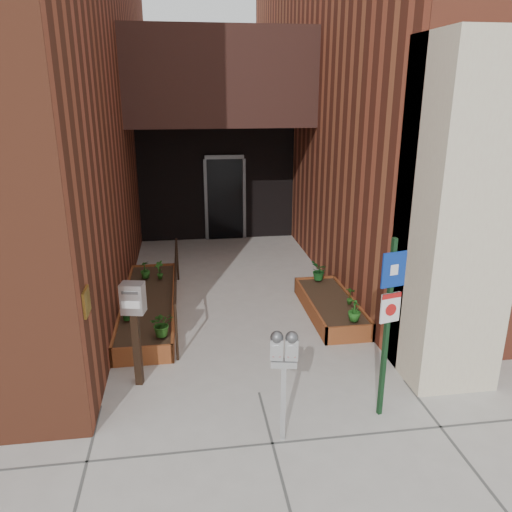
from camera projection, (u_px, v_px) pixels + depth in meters
name	position (u px, v px, depth m)	size (l,w,h in m)	color
ground	(259.00, 393.00, 6.50)	(80.00, 80.00, 0.00)	#9E9991
architecture	(206.00, 34.00, 11.38)	(20.00, 14.60, 10.00)	brown
planter_left	(149.00, 306.00, 8.78)	(0.90, 3.60, 0.30)	brown
planter_right	(330.00, 307.00, 8.74)	(0.80, 2.20, 0.30)	brown
handrail	(176.00, 273.00, 8.61)	(0.04, 3.34, 0.90)	black
parking_meter	(284.00, 357.00, 5.32)	(0.31, 0.17, 1.34)	#B7B8BA
sign_post	(389.00, 311.00, 5.64)	(0.30, 0.11, 2.23)	#123218
payment_dropbox	(134.00, 313.00, 6.38)	(0.32, 0.27, 1.45)	black
shrub_left_a	(162.00, 324.00, 7.31)	(0.34, 0.34, 0.38)	#215016
shrub_left_b	(125.00, 309.00, 7.83)	(0.20, 0.20, 0.36)	#1A5C1A
shrub_left_c	(145.00, 270.00, 9.61)	(0.19, 0.19, 0.33)	#1E5117
shrub_left_d	(159.00, 270.00, 9.55)	(0.19, 0.19, 0.36)	#24611B
shrub_right_a	(355.00, 310.00, 7.80)	(0.20, 0.20, 0.36)	#1F5B1A
shrub_right_b	(350.00, 296.00, 8.42)	(0.16, 0.16, 0.31)	#214F16
shrub_right_c	(319.00, 271.00, 9.48)	(0.34, 0.34, 0.38)	#164F1C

